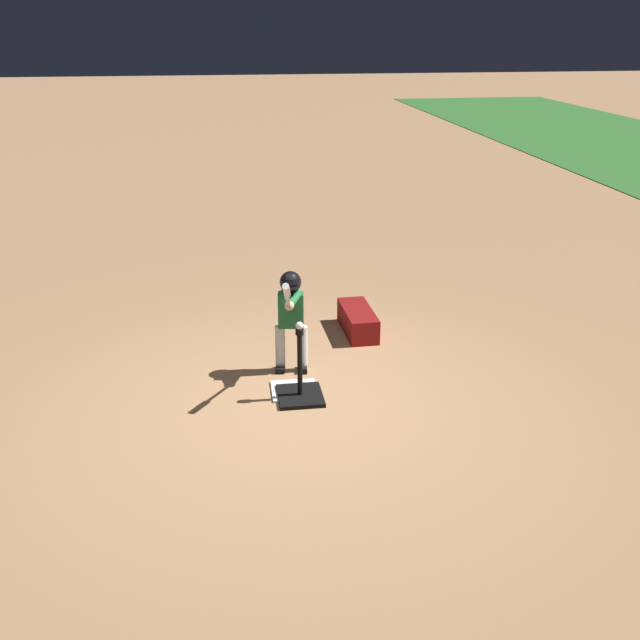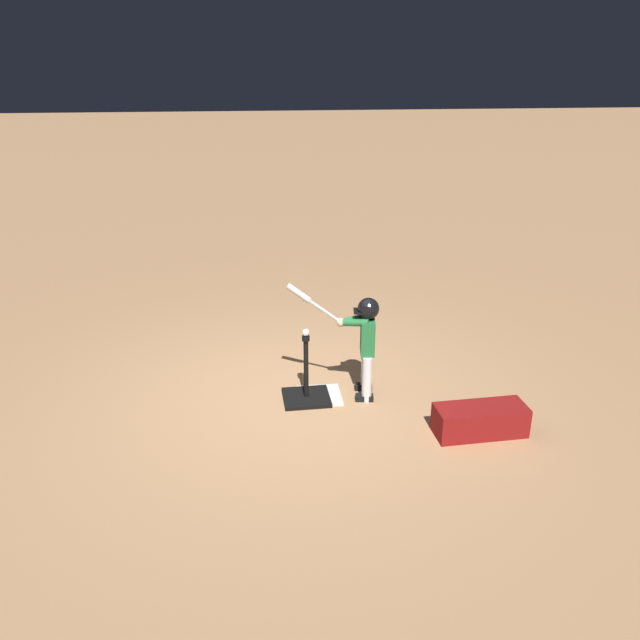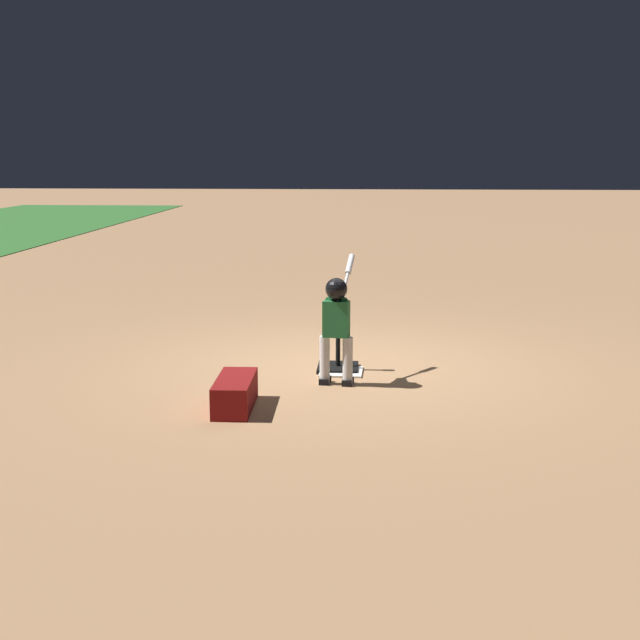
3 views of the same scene
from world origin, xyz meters
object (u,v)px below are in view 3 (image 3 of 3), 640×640
at_px(batting_tee, 338,361).
at_px(batter_child, 337,317).
at_px(baseball, 338,300).
at_px(equipment_bag, 235,393).

xyz_separation_m(batting_tee, batter_child, (-0.58, -0.01, 0.59)).
xyz_separation_m(batting_tee, baseball, (0.00, 0.00, 0.66)).
xyz_separation_m(batter_child, equipment_bag, (-0.92, 0.87, -0.54)).
distance_m(batting_tee, batter_child, 0.83).
height_order(batting_tee, baseball, baseball).
bearing_deg(equipment_bag, batting_tee, -30.94).
bearing_deg(batting_tee, equipment_bag, 150.33).
distance_m(batting_tee, equipment_bag, 1.73).
bearing_deg(batting_tee, baseball, 0.00).
xyz_separation_m(baseball, equipment_bag, (-1.50, 0.86, -0.60)).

